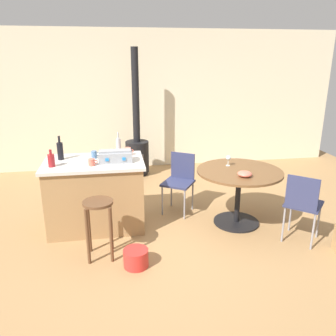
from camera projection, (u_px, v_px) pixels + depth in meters
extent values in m
plane|color=#A37A4C|center=(165.00, 232.00, 4.43)|extent=(8.80, 8.80, 0.00)
cube|color=beige|center=(142.00, 100.00, 6.80)|extent=(8.00, 0.10, 2.70)
cube|color=#A37A4C|center=(96.00, 196.00, 4.49)|extent=(1.20, 0.76, 0.87)
cube|color=beige|center=(94.00, 162.00, 4.35)|extent=(1.26, 0.82, 0.04)
cylinder|color=brown|center=(111.00, 225.00, 3.94)|extent=(0.04, 0.04, 0.65)
cylinder|color=brown|center=(89.00, 226.00, 3.91)|extent=(0.04, 0.04, 0.65)
cylinder|color=brown|center=(88.00, 237.00, 3.67)|extent=(0.04, 0.04, 0.65)
cylinder|color=brown|center=(111.00, 235.00, 3.71)|extent=(0.04, 0.04, 0.65)
cylinder|color=brown|center=(98.00, 203.00, 3.70)|extent=(0.33, 0.33, 0.03)
cylinder|color=black|center=(236.00, 222.00, 4.69)|extent=(0.62, 0.62, 0.02)
cylinder|color=black|center=(238.00, 198.00, 4.59)|extent=(0.07, 0.07, 0.73)
cylinder|color=brown|center=(240.00, 171.00, 4.47)|extent=(1.12, 1.12, 0.03)
cube|color=navy|center=(304.00, 204.00, 4.12)|extent=(0.56, 0.56, 0.03)
cube|color=navy|center=(302.00, 194.00, 3.90)|extent=(0.28, 0.26, 0.40)
cylinder|color=gray|center=(283.00, 224.00, 4.15)|extent=(0.02, 0.02, 0.47)
cylinder|color=gray|center=(313.00, 232.00, 3.97)|extent=(0.02, 0.02, 0.47)
cylinder|color=gray|center=(318.00, 221.00, 4.24)|extent=(0.02, 0.02, 0.47)
cylinder|color=gray|center=(291.00, 214.00, 4.42)|extent=(0.02, 0.02, 0.47)
cube|color=navy|center=(178.00, 183.00, 4.88)|extent=(0.55, 0.55, 0.03)
cube|color=navy|center=(183.00, 166.00, 4.99)|extent=(0.32, 0.21, 0.40)
cylinder|color=gray|center=(193.00, 196.00, 5.04)|extent=(0.02, 0.02, 0.44)
cylinder|color=gray|center=(171.00, 192.00, 5.17)|extent=(0.02, 0.02, 0.44)
cylinder|color=gray|center=(162.00, 201.00, 4.87)|extent=(0.02, 0.02, 0.44)
cylinder|color=gray|center=(185.00, 204.00, 4.74)|extent=(0.02, 0.02, 0.44)
cylinder|color=black|center=(138.00, 173.00, 6.63)|extent=(0.37, 0.37, 0.06)
cylinder|color=black|center=(137.00, 157.00, 6.53)|extent=(0.44, 0.44, 0.59)
cube|color=#2D2826|center=(138.00, 160.00, 6.33)|extent=(0.20, 0.02, 0.20)
cylinder|color=black|center=(136.00, 96.00, 6.18)|extent=(0.13, 0.13, 1.69)
cube|color=gray|center=(115.00, 157.00, 4.29)|extent=(0.41, 0.21, 0.13)
cube|color=gray|center=(115.00, 151.00, 4.27)|extent=(0.39, 0.13, 0.02)
cube|color=blue|center=(107.00, 160.00, 4.17)|extent=(0.04, 0.01, 0.04)
cube|color=blue|center=(124.00, 159.00, 4.20)|extent=(0.04, 0.01, 0.04)
cylinder|color=maroon|center=(51.00, 161.00, 4.09)|extent=(0.08, 0.08, 0.15)
cylinder|color=maroon|center=(50.00, 152.00, 4.06)|extent=(0.03, 0.03, 0.06)
cylinder|color=black|center=(60.00, 151.00, 4.37)|extent=(0.08, 0.08, 0.22)
cylinder|color=black|center=(59.00, 139.00, 4.32)|extent=(0.03, 0.03, 0.09)
cylinder|color=#B7B2AD|center=(119.00, 146.00, 4.62)|extent=(0.06, 0.06, 0.22)
cylinder|color=#B7B2AD|center=(118.00, 135.00, 4.57)|extent=(0.02, 0.02, 0.08)
cylinder|color=#4C7099|center=(94.00, 155.00, 4.45)|extent=(0.07, 0.07, 0.10)
torus|color=#4C7099|center=(98.00, 154.00, 4.46)|extent=(0.05, 0.01, 0.05)
cylinder|color=#DB6651|center=(128.00, 151.00, 4.58)|extent=(0.09, 0.09, 0.11)
torus|color=#DB6651|center=(132.00, 151.00, 4.58)|extent=(0.05, 0.01, 0.05)
cylinder|color=#DB6651|center=(92.00, 162.00, 4.14)|extent=(0.08, 0.08, 0.09)
torus|color=#DB6651|center=(96.00, 162.00, 4.15)|extent=(0.05, 0.01, 0.05)
cylinder|color=silver|center=(228.00, 165.00, 4.66)|extent=(0.06, 0.06, 0.00)
cylinder|color=silver|center=(228.00, 163.00, 4.64)|extent=(0.01, 0.01, 0.08)
ellipsoid|color=silver|center=(228.00, 158.00, 4.62)|extent=(0.07, 0.07, 0.06)
ellipsoid|color=#DB6651|center=(245.00, 174.00, 4.22)|extent=(0.18, 0.18, 0.07)
cylinder|color=red|center=(136.00, 258.00, 3.69)|extent=(0.27, 0.27, 0.20)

